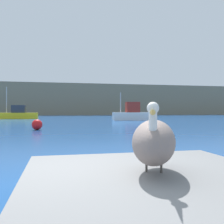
{
  "coord_description": "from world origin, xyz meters",
  "views": [
    {
      "loc": [
        -0.03,
        -3.67,
        1.34
      ],
      "look_at": [
        5.1,
        19.93,
        1.17
      ],
      "focal_mm": 41.13,
      "sensor_mm": 36.0,
      "label": 1
    }
  ],
  "objects_px": {
    "fishing_boat_yellow": "(18,114)",
    "fishing_boat_white": "(132,114)",
    "pelican": "(154,142)",
    "mooring_buoy": "(37,125)"
  },
  "relations": [
    {
      "from": "pelican",
      "to": "mooring_buoy",
      "type": "height_order",
      "value": "pelican"
    },
    {
      "from": "mooring_buoy",
      "to": "fishing_boat_white",
      "type": "bearing_deg",
      "value": 53.08
    },
    {
      "from": "fishing_boat_yellow",
      "to": "fishing_boat_white",
      "type": "relative_size",
      "value": 1.14
    },
    {
      "from": "fishing_boat_white",
      "to": "pelican",
      "type": "bearing_deg",
      "value": 76.77
    },
    {
      "from": "fishing_boat_white",
      "to": "mooring_buoy",
      "type": "relative_size",
      "value": 7.24
    },
    {
      "from": "fishing_boat_yellow",
      "to": "fishing_boat_white",
      "type": "distance_m",
      "value": 17.98
    },
    {
      "from": "pelican",
      "to": "fishing_boat_yellow",
      "type": "distance_m",
      "value": 39.43
    },
    {
      "from": "fishing_boat_yellow",
      "to": "mooring_buoy",
      "type": "height_order",
      "value": "fishing_boat_yellow"
    },
    {
      "from": "fishing_boat_yellow",
      "to": "mooring_buoy",
      "type": "bearing_deg",
      "value": 103.76
    },
    {
      "from": "fishing_boat_white",
      "to": "mooring_buoy",
      "type": "bearing_deg",
      "value": 56.07
    }
  ]
}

